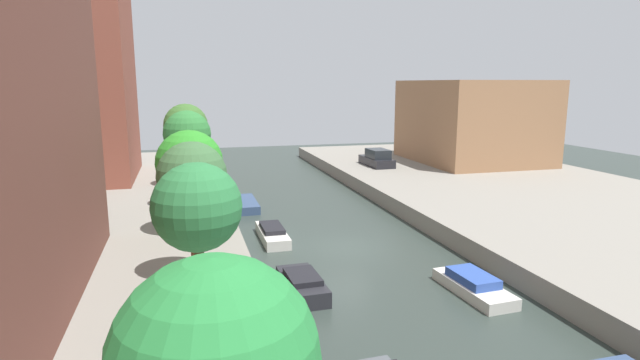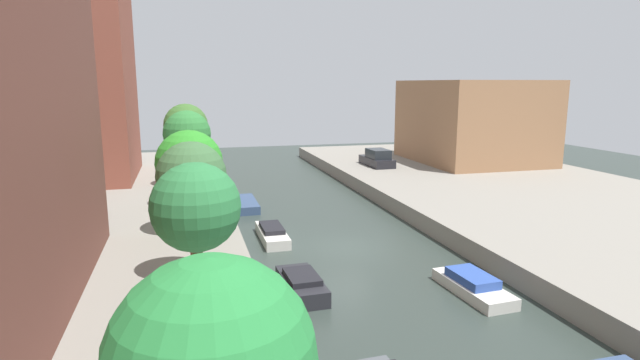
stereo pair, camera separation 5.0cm
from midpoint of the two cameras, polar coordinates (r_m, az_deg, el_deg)
ground_plane at (r=25.34m, az=2.72°, el=-7.65°), size 84.00×84.00×0.00m
quay_left at (r=25.21m, az=-32.15°, el=-8.26°), size 20.00×64.00×1.00m
quay_right at (r=32.91m, az=28.49°, el=-3.73°), size 20.00×64.00×1.00m
apartment_tower_far at (r=41.92m, az=-27.88°, el=14.47°), size 10.00×10.24×21.15m
low_block_right at (r=48.34m, az=16.70°, el=6.35°), size 10.00×11.98×7.28m
street_tree_0 at (r=6.88m, az=-11.88°, el=-19.23°), size 2.67×2.67×4.95m
street_tree_1 at (r=13.01m, az=-13.76°, el=-3.17°), size 2.26×2.26×5.12m
street_tree_2 at (r=18.50m, az=-14.25°, el=0.26°), size 2.48×2.48×5.03m
street_tree_3 at (r=24.60m, az=-14.51°, el=1.81°), size 3.14×3.14×4.90m
street_tree_4 at (r=29.66m, az=-14.75°, el=4.94°), size 2.65×2.65×5.54m
street_tree_5 at (r=36.00m, az=-14.88°, el=5.89°), size 2.98×2.98×5.67m
parked_car at (r=44.09m, az=6.40°, el=2.38°), size 1.86×4.23×1.47m
moored_boat_left_2 at (r=20.01m, az=-2.09°, el=-11.67°), size 1.47×3.30×0.84m
moored_boat_left_3 at (r=26.64m, az=-5.43°, el=-6.03°), size 1.23×3.97×0.75m
moored_boat_left_4 at (r=33.48m, az=-8.39°, el=-2.70°), size 1.38×4.08×0.52m
moored_boat_right_2 at (r=20.90m, az=16.79°, el=-11.27°), size 1.62×3.83×0.79m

